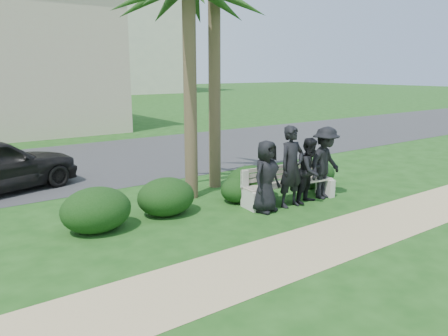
{
  "coord_description": "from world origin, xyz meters",
  "views": [
    {
      "loc": [
        -6.29,
        -6.91,
        3.15
      ],
      "look_at": [
        -0.58,
        1.0,
        0.95
      ],
      "focal_mm": 35.0,
      "sensor_mm": 36.0,
      "label": 1
    }
  ],
  "objects_px": {
    "man_b": "(292,167)",
    "man_c": "(310,171)",
    "man_a": "(266,176)",
    "man_d": "(325,163)",
    "park_bench": "(288,186)"
  },
  "relations": [
    {
      "from": "man_b",
      "to": "man_c",
      "type": "bearing_deg",
      "value": -5.96
    },
    {
      "from": "man_c",
      "to": "man_a",
      "type": "bearing_deg",
      "value": 163.05
    },
    {
      "from": "man_a",
      "to": "man_d",
      "type": "bearing_deg",
      "value": -15.09
    },
    {
      "from": "man_b",
      "to": "man_c",
      "type": "distance_m",
      "value": 0.6
    },
    {
      "from": "man_a",
      "to": "man_b",
      "type": "bearing_deg",
      "value": -17.49
    },
    {
      "from": "man_d",
      "to": "man_a",
      "type": "bearing_deg",
      "value": 167.4
    },
    {
      "from": "man_a",
      "to": "man_c",
      "type": "relative_size",
      "value": 1.03
    },
    {
      "from": "man_d",
      "to": "man_b",
      "type": "bearing_deg",
      "value": 168.93
    },
    {
      "from": "man_a",
      "to": "park_bench",
      "type": "bearing_deg",
      "value": 1.59
    },
    {
      "from": "man_a",
      "to": "man_d",
      "type": "relative_size",
      "value": 0.91
    },
    {
      "from": "man_b",
      "to": "man_c",
      "type": "height_order",
      "value": "man_b"
    },
    {
      "from": "park_bench",
      "to": "man_c",
      "type": "bearing_deg",
      "value": -39.89
    },
    {
      "from": "man_c",
      "to": "man_b",
      "type": "bearing_deg",
      "value": 162.47
    },
    {
      "from": "man_a",
      "to": "man_b",
      "type": "height_order",
      "value": "man_b"
    },
    {
      "from": "man_a",
      "to": "man_d",
      "type": "distance_m",
      "value": 1.9
    }
  ]
}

